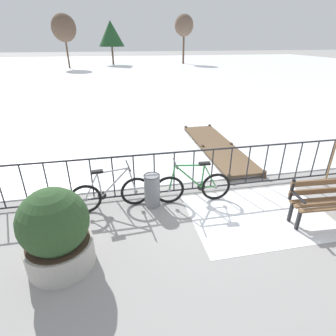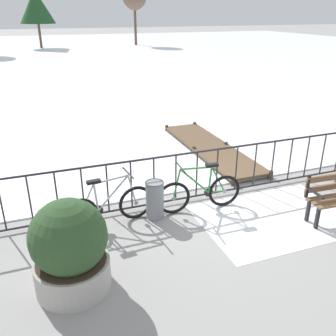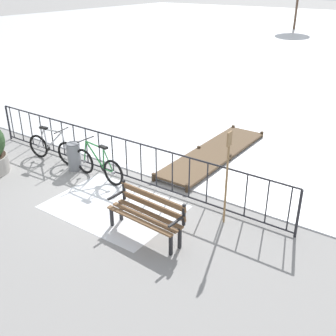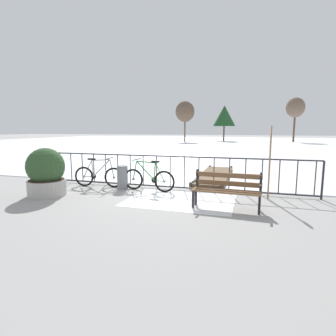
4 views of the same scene
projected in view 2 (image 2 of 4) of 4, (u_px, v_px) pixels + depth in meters
The scene contains 10 objects.
ground_plane at pixel (206, 197), 7.68m from camera, with size 160.00×160.00×0.00m, color gray.
frozen_pond at pixel (63, 55), 32.08m from camera, with size 80.00×56.00×0.03m, color white.
snow_patch at pixel (275, 218), 6.93m from camera, with size 2.82×2.03×0.01m, color white.
railing_fence at pixel (207, 173), 7.46m from camera, with size 9.06×0.06×1.07m.
bicycle_near_railing at pixel (200, 193), 7.08m from camera, with size 1.71×0.52×0.97m.
bicycle_second at pixel (108, 207), 6.57m from camera, with size 1.71×0.52×0.97m.
planter_with_shrub at pixel (70, 248), 4.95m from camera, with size 1.05×1.05×1.37m.
trash_bin at pixel (155, 199), 6.82m from camera, with size 0.35×0.35×0.73m.
wooden_dock at pixel (210, 147), 10.15m from camera, with size 1.10×4.37×0.20m.
tree_west_mid at pixel (36, 6), 36.12m from camera, with size 3.45×3.45×5.54m.
Camera 2 is at (-3.14, -6.09, 3.62)m, focal length 39.20 mm.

